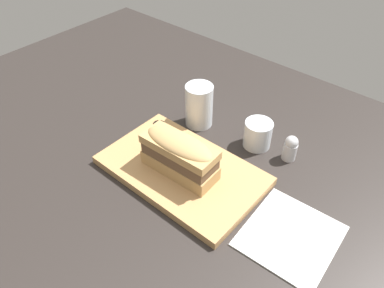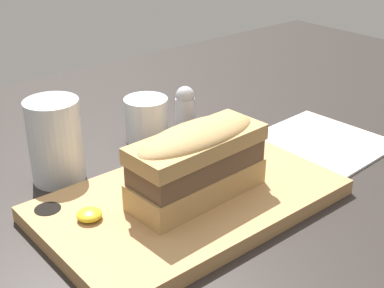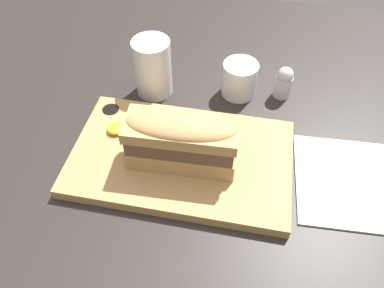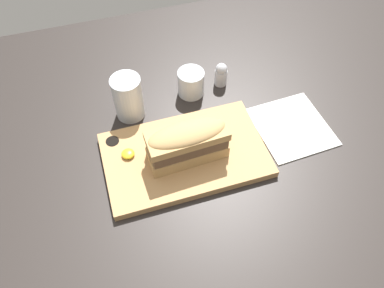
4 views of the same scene
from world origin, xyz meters
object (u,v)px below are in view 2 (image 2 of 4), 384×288
object	(u,v)px
wine_glass	(146,121)
napkin	(322,142)
serving_board	(189,200)
sandwich	(197,159)
water_glass	(56,146)
salt_shaker	(185,105)

from	to	relation	value
wine_glass	napkin	xyz separation A→B (cm)	(21.34, -19.79, -3.11)
serving_board	sandwich	xyz separation A→B (cm)	(0.45, -1.10, 6.43)
serving_board	napkin	world-z (taller)	serving_board
water_glass	wine_glass	bearing A→B (deg)	8.90
wine_glass	napkin	distance (cm)	29.28
napkin	salt_shaker	xyz separation A→B (cm)	(-12.29, 20.71, 3.34)
napkin	salt_shaker	distance (cm)	24.31
napkin	salt_shaker	size ratio (longest dim) A/B	2.84
wine_glass	serving_board	bearing A→B (deg)	-111.16
wine_glass	napkin	world-z (taller)	wine_glass
sandwich	salt_shaker	world-z (taller)	sandwich
sandwich	wine_glass	distance (cm)	23.46
serving_board	water_glass	bearing A→B (deg)	118.09
water_glass	napkin	bearing A→B (deg)	-23.63
sandwich	serving_board	bearing A→B (deg)	112.02
sandwich	napkin	size ratio (longest dim) A/B	0.93
salt_shaker	serving_board	bearing A→B (deg)	-128.29
water_glass	wine_glass	size ratio (longest dim) A/B	1.67
wine_glass	salt_shaker	xyz separation A→B (cm)	(9.05, 0.91, 0.23)
water_glass	salt_shaker	bearing A→B (deg)	7.84
sandwich	napkin	xyz separation A→B (cm)	(28.91, 2.02, -7.27)
water_glass	sandwich	bearing A→B (deg)	-62.24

